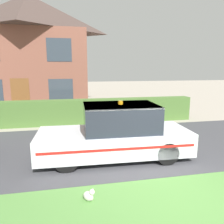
{
  "coord_description": "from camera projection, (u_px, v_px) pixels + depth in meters",
  "views": [
    {
      "loc": [
        -2.27,
        -3.86,
        2.67
      ],
      "look_at": [
        -0.68,
        3.99,
        1.05
      ],
      "focal_mm": 35.0,
      "sensor_mm": 36.0,
      "label": 1
    }
  ],
  "objects": [
    {
      "name": "lawn_verge",
      "position": [
        191.0,
        207.0,
        4.27
      ],
      "size": [
        28.0,
        2.35,
        0.01
      ],
      "primitive_type": "cube",
      "color": "#568C42",
      "rests_on": "ground"
    },
    {
      "name": "cat",
      "position": [
        89.0,
        195.0,
        4.45
      ],
      "size": [
        0.27,
        0.32,
        0.29
      ],
      "rotation": [
        0.0,
        0.0,
        5.52
      ],
      "color": "silver",
      "rests_on": "ground"
    },
    {
      "name": "police_car",
      "position": [
        116.0,
        133.0,
        6.49
      ],
      "size": [
        4.51,
        1.81,
        1.73
      ],
      "rotation": [
        0.0,
        0.0,
        3.11
      ],
      "color": "black",
      "rests_on": "road_strip"
    },
    {
      "name": "garden_hedge",
      "position": [
        96.0,
        111.0,
        10.71
      ],
      "size": [
        9.78,
        0.61,
        1.19
      ],
      "primitive_type": "cube",
      "color": "#4C7233",
      "rests_on": "ground"
    },
    {
      "name": "house_left",
      "position": [
        31.0,
        52.0,
        14.65
      ],
      "size": [
        7.41,
        5.65,
        7.34
      ],
      "color": "brown",
      "rests_on": "ground"
    },
    {
      "name": "ground_plane",
      "position": [
        180.0,
        195.0,
        4.68
      ],
      "size": [
        80.0,
        80.0,
        0.0
      ],
      "primitive_type": "plane",
      "color": "#A89E8E"
    },
    {
      "name": "road_strip",
      "position": [
        135.0,
        144.0,
        7.81
      ],
      "size": [
        28.0,
        5.02,
        0.01
      ],
      "primitive_type": "cube",
      "color": "#424247",
      "rests_on": "ground"
    }
  ]
}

